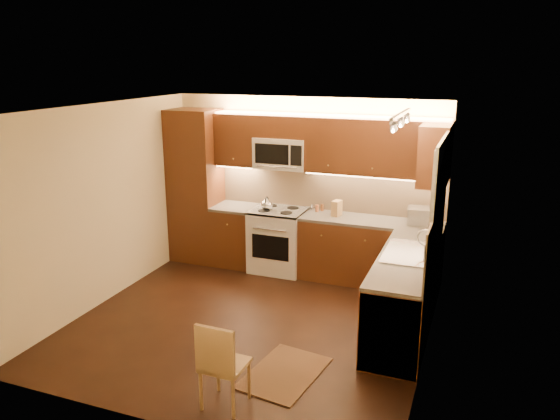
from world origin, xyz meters
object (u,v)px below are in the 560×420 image
at_px(sink, 409,247).
at_px(dining_chair, 225,362).
at_px(microwave, 282,153).
at_px(kettle, 267,203).
at_px(soap_bottle, 435,232).
at_px(knife_block, 337,208).
at_px(stove, 279,240).
at_px(toaster_oven, 422,216).

relative_size(sink, dining_chair, 1.02).
height_order(microwave, dining_chair, microwave).
relative_size(kettle, dining_chair, 0.24).
bearing_deg(soap_bottle, dining_chair, -137.18).
height_order(knife_block, dining_chair, knife_block).
bearing_deg(microwave, sink, -32.21).
bearing_deg(stove, kettle, -153.30).
xyz_separation_m(stove, toaster_oven, (2.00, 0.06, 0.55)).
xyz_separation_m(toaster_oven, dining_chair, (-1.28, -3.28, -0.59)).
height_order(kettle, dining_chair, kettle).
relative_size(microwave, toaster_oven, 2.04).
height_order(sink, soap_bottle, soap_bottle).
distance_m(kettle, soap_bottle, 2.42).
xyz_separation_m(microwave, knife_block, (0.84, -0.08, -0.71)).
xyz_separation_m(microwave, dining_chair, (0.72, -3.36, -1.30)).
xyz_separation_m(kettle, dining_chair, (0.88, -3.14, -0.60)).
height_order(microwave, kettle, microwave).
bearing_deg(toaster_oven, soap_bottle, -75.41).
relative_size(toaster_oven, dining_chair, 0.44).
bearing_deg(knife_block, dining_chair, -79.66).
bearing_deg(microwave, toaster_oven, -2.16).
bearing_deg(kettle, dining_chair, -75.22).
relative_size(microwave, kettle, 3.83).
height_order(microwave, knife_block, microwave).
bearing_deg(dining_chair, stove, 104.12).
bearing_deg(knife_block, sink, -33.13).
xyz_separation_m(sink, toaster_oven, (-0.00, 1.18, 0.04)).
bearing_deg(toaster_oven, stove, 175.26).
height_order(sink, dining_chair, sink).
distance_m(stove, kettle, 0.59).
height_order(toaster_oven, soap_bottle, toaster_oven).
distance_m(microwave, soap_bottle, 2.43).
bearing_deg(soap_bottle, knife_block, 139.13).
distance_m(soap_bottle, dining_chair, 3.14).
height_order(toaster_oven, dining_chair, toaster_oven).
distance_m(knife_block, dining_chair, 3.33).
bearing_deg(toaster_oven, kettle, 177.19).
relative_size(stove, sink, 1.07).
bearing_deg(kettle, soap_bottle, -11.54).
bearing_deg(soap_bottle, microwave, 145.38).
bearing_deg(dining_chair, microwave, 103.62).
relative_size(soap_bottle, dining_chair, 0.24).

